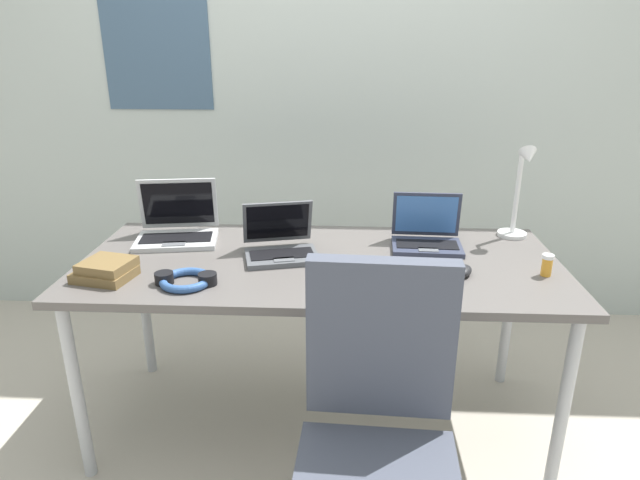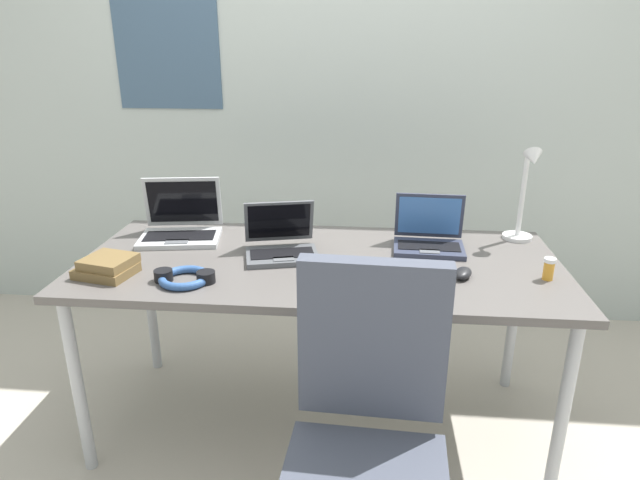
% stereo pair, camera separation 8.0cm
% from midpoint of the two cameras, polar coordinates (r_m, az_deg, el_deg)
% --- Properties ---
extents(ground_plane, '(12.00, 12.00, 0.00)m').
position_cam_midpoint_polar(ground_plane, '(2.45, 0.98, -18.29)').
color(ground_plane, '#B7AD9E').
extents(wall_back, '(6.00, 0.13, 2.60)m').
position_cam_midpoint_polar(wall_back, '(3.03, 2.74, 15.92)').
color(wall_back, '#B2BCB7').
rests_on(wall_back, ground_plane).
extents(desk, '(1.80, 0.80, 0.74)m').
position_cam_midpoint_polar(desk, '(2.10, 1.09, -3.52)').
color(desk, '#595451').
rests_on(desk, ground_plane).
extents(desk_lamp, '(0.12, 0.18, 0.40)m').
position_cam_midpoint_polar(desk_lamp, '(2.36, 21.46, 4.36)').
color(desk_lamp, white).
rests_on(desk_lamp, desk).
extents(laptop_near_lamp, '(0.28, 0.23, 0.21)m').
position_cam_midpoint_polar(laptop_near_lamp, '(2.22, 12.27, 0.20)').
color(laptop_near_lamp, '#33384C').
rests_on(laptop_near_lamp, desk).
extents(laptop_front_left, '(0.32, 0.31, 0.20)m').
position_cam_midpoint_polar(laptop_front_left, '(2.11, -2.97, -0.49)').
color(laptop_front_left, '#515459').
rests_on(laptop_front_left, desk).
extents(laptop_far_corner, '(0.36, 0.31, 0.24)m').
position_cam_midpoint_polar(laptop_far_corner, '(2.35, -13.32, 1.37)').
color(laptop_far_corner, '#B7BABC').
rests_on(laptop_far_corner, desk).
extents(computer_mouse, '(0.09, 0.11, 0.03)m').
position_cam_midpoint_polar(computer_mouse, '(1.99, 15.77, -3.35)').
color(computer_mouse, black).
rests_on(computer_mouse, desk).
extents(cell_phone, '(0.11, 0.15, 0.01)m').
position_cam_midpoint_polar(cell_phone, '(1.90, 3.58, -4.15)').
color(cell_phone, black).
rests_on(cell_phone, desk).
extents(headphones, '(0.21, 0.18, 0.04)m').
position_cam_midpoint_polar(headphones, '(1.93, -12.74, -3.83)').
color(headphones, '#335999').
rests_on(headphones, desk).
extents(pill_bottle, '(0.04, 0.04, 0.08)m').
position_cam_midpoint_polar(pill_bottle, '(2.07, 23.72, -2.74)').
color(pill_bottle, gold).
rests_on(pill_bottle, desk).
extents(book_stack, '(0.21, 0.19, 0.07)m').
position_cam_midpoint_polar(book_stack, '(2.06, -20.22, -2.62)').
color(book_stack, brown).
rests_on(book_stack, desk).
extents(coffee_mug, '(0.11, 0.08, 0.09)m').
position_cam_midpoint_polar(coffee_mug, '(1.77, 5.57, -4.77)').
color(coffee_mug, '#2D518C').
rests_on(coffee_mug, desk).
extents(office_chair, '(0.52, 0.55, 0.97)m').
position_cam_midpoint_polar(office_chair, '(1.64, 6.26, -23.31)').
color(office_chair, black).
rests_on(office_chair, ground_plane).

